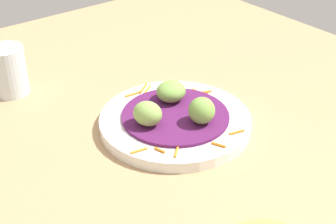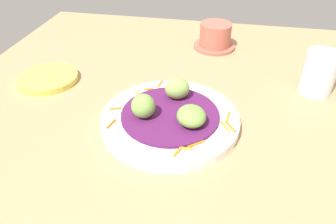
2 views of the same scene
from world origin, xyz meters
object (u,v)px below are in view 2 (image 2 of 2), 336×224
guac_scoop_right (191,116)px  guac_scoop_left (177,89)px  water_glass (319,73)px  side_plate_small (48,78)px  terracotta_bowl (214,37)px  guac_scoop_center (143,106)px  main_plate (171,118)px

guac_scoop_right → guac_scoop_left: bearing=115.8°
water_glass → side_plate_small: bearing=-173.5°
guac_scoop_right → terracotta_bowl: (1.05, 37.91, -1.05)cm
guac_scoop_right → water_glass: (24.31, 19.42, 0.41)cm
guac_scoop_center → terracotta_bowl: (9.77, 37.27, -1.57)cm
guac_scoop_left → side_plate_small: bearing=171.1°
guac_scoop_right → water_glass: size_ratio=0.59×
guac_scoop_right → terracotta_bowl: size_ratio=0.49×
guac_scoop_right → side_plate_small: size_ratio=0.41×
main_plate → guac_scoop_right: (4.18, -2.83, 3.23)cm
main_plate → side_plate_small: size_ratio=1.93×
main_plate → terracotta_bowl: (5.23, 35.07, 2.18)cm
guac_scoop_right → water_glass: water_glass is taller
guac_scoop_left → side_plate_small: guac_scoop_left is taller
guac_scoop_left → guac_scoop_center: guac_scoop_center is taller
main_plate → guac_scoop_left: size_ratio=5.28×
guac_scoop_center → water_glass: 38.01cm
main_plate → side_plate_small: bearing=162.0°
main_plate → terracotta_bowl: size_ratio=2.31×
guac_scoop_right → terracotta_bowl: terracotta_bowl is taller
main_plate → guac_scoop_left: guac_scoop_left is taller
guac_scoop_center → guac_scoop_right: bearing=-4.2°
guac_scoop_left → water_glass: water_glass is taller
guac_scoop_center → side_plate_small: bearing=154.9°
main_plate → terracotta_bowl: bearing=81.5°
guac_scoop_left → guac_scoop_center: size_ratio=1.09×
guac_scoop_left → side_plate_small: (-30.67, 4.82, -3.84)cm
side_plate_small → water_glass: bearing=6.5°
guac_scoop_center → side_plate_small: (-25.76, 12.05, -4.05)cm
main_plate → guac_scoop_right: size_ratio=4.73×
terracotta_bowl → guac_scoop_right: bearing=-91.6°
water_glass → guac_scoop_center: bearing=-150.4°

